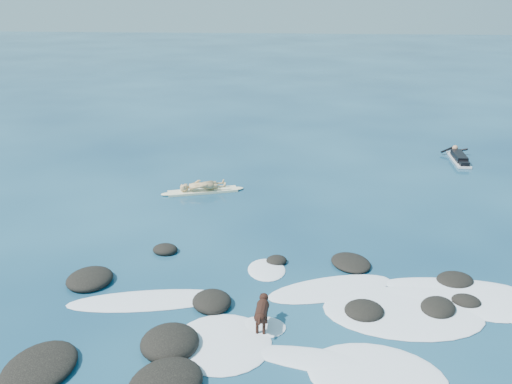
{
  "coord_description": "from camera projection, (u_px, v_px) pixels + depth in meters",
  "views": [
    {
      "loc": [
        -0.48,
        -13.39,
        7.26
      ],
      "look_at": [
        -1.96,
        4.0,
        0.9
      ],
      "focal_mm": 40.0,
      "sensor_mm": 36.0,
      "label": 1
    }
  ],
  "objects": [
    {
      "name": "ground",
      "position": [
        317.0,
        278.0,
        14.99
      ],
      "size": [
        160.0,
        160.0,
        0.0
      ],
      "primitive_type": "plane",
      "color": "#0A2642",
      "rests_on": "ground"
    },
    {
      "name": "reef_rocks",
      "position": [
        268.0,
        324.0,
        12.8
      ],
      "size": [
        13.64,
        7.26,
        0.53
      ],
      "color": "black",
      "rests_on": "ground"
    },
    {
      "name": "breaking_foam",
      "position": [
        358.0,
        317.0,
        13.22
      ],
      "size": [
        12.42,
        6.36,
        0.12
      ],
      "color": "white",
      "rests_on": "ground"
    },
    {
      "name": "standing_surfer_rig",
      "position": [
        202.0,
        175.0,
        20.93
      ],
      "size": [
        3.02,
        1.31,
        1.76
      ],
      "rotation": [
        0.0,
        0.0,
        0.32
      ],
      "color": "#EDE9BD",
      "rests_on": "ground"
    },
    {
      "name": "paddling_surfer_rig",
      "position": [
        459.0,
        157.0,
        24.92
      ],
      "size": [
        1.22,
        2.7,
        0.47
      ],
      "rotation": [
        0.0,
        0.0,
        1.55
      ],
      "color": "silver",
      "rests_on": "ground"
    },
    {
      "name": "dog",
      "position": [
        262.0,
        310.0,
        12.62
      ],
      "size": [
        0.31,
        1.14,
        0.72
      ],
      "rotation": [
        0.0,
        0.0,
        1.53
      ],
      "color": "black",
      "rests_on": "ground"
    }
  ]
}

